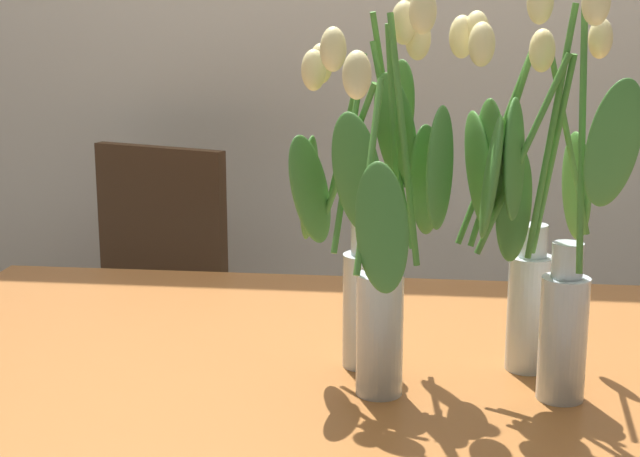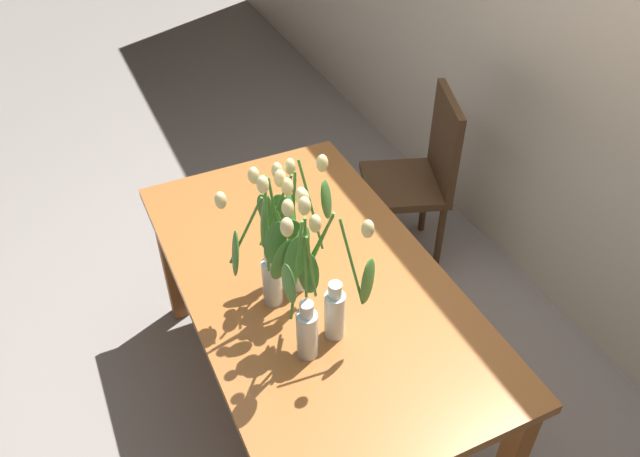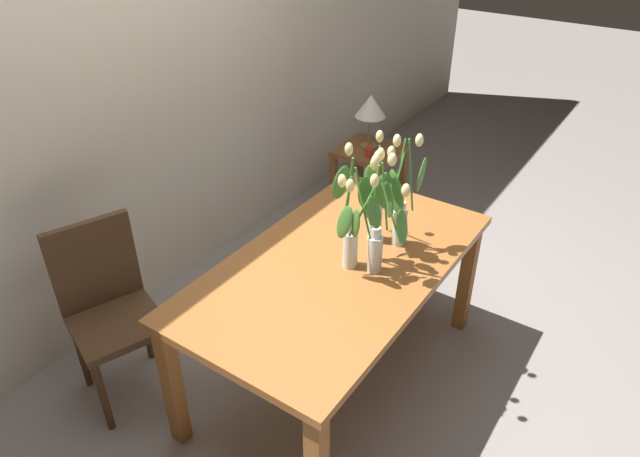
{
  "view_description": "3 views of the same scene",
  "coord_description": "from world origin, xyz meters",
  "px_view_note": "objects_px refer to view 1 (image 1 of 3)",
  "views": [
    {
      "loc": [
        0.11,
        -1.48,
        1.29
      ],
      "look_at": [
        -0.07,
        0.02,
        0.94
      ],
      "focal_mm": 53.84,
      "sensor_mm": 36.0,
      "label": 1
    },
    {
      "loc": [
        1.49,
        -0.67,
        2.37
      ],
      "look_at": [
        -0.07,
        0.06,
        0.9
      ],
      "focal_mm": 35.81,
      "sensor_mm": 36.0,
      "label": 2
    },
    {
      "loc": [
        -1.84,
        -1.16,
        2.31
      ],
      "look_at": [
        -0.08,
        0.04,
        0.95
      ],
      "focal_mm": 32.3,
      "sensor_mm": 36.0,
      "label": 3
    }
  ],
  "objects_px": {
    "tulip_vase_1": "(524,240)",
    "tulip_vase_3": "(379,242)",
    "tulip_vase_0": "(368,224)",
    "dining_chair": "(141,303)",
    "dining_table": "(360,403)",
    "tulip_vase_2": "(549,239)"
  },
  "relations": [
    {
      "from": "tulip_vase_2",
      "to": "tulip_vase_3",
      "type": "distance_m",
      "value": 0.23
    },
    {
      "from": "tulip_vase_2",
      "to": "tulip_vase_0",
      "type": "bearing_deg",
      "value": 160.59
    },
    {
      "from": "tulip_vase_1",
      "to": "tulip_vase_2",
      "type": "height_order",
      "value": "tulip_vase_2"
    },
    {
      "from": "tulip_vase_1",
      "to": "dining_chair",
      "type": "bearing_deg",
      "value": 133.71
    },
    {
      "from": "tulip_vase_0",
      "to": "dining_chair",
      "type": "distance_m",
      "value": 1.25
    },
    {
      "from": "dining_table",
      "to": "dining_chair",
      "type": "distance_m",
      "value": 1.11
    },
    {
      "from": "tulip_vase_3",
      "to": "tulip_vase_0",
      "type": "bearing_deg",
      "value": 102.59
    },
    {
      "from": "tulip_vase_1",
      "to": "tulip_vase_2",
      "type": "relative_size",
      "value": 0.93
    },
    {
      "from": "dining_table",
      "to": "tulip_vase_2",
      "type": "distance_m",
      "value": 0.46
    },
    {
      "from": "tulip_vase_3",
      "to": "dining_chair",
      "type": "height_order",
      "value": "tulip_vase_3"
    },
    {
      "from": "dining_table",
      "to": "tulip_vase_1",
      "type": "xyz_separation_m",
      "value": [
        0.25,
        -0.06,
        0.3
      ]
    },
    {
      "from": "tulip_vase_0",
      "to": "tulip_vase_2",
      "type": "xyz_separation_m",
      "value": [
        0.26,
        -0.09,
        0.01
      ]
    },
    {
      "from": "dining_table",
      "to": "dining_chair",
      "type": "bearing_deg",
      "value": 126.32
    },
    {
      "from": "tulip_vase_0",
      "to": "tulip_vase_1",
      "type": "height_order",
      "value": "tulip_vase_0"
    },
    {
      "from": "tulip_vase_0",
      "to": "tulip_vase_3",
      "type": "xyz_separation_m",
      "value": [
        0.02,
        -0.1,
        -0.0
      ]
    },
    {
      "from": "dining_table",
      "to": "tulip_vase_0",
      "type": "distance_m",
      "value": 0.33
    },
    {
      "from": "tulip_vase_1",
      "to": "tulip_vase_3",
      "type": "bearing_deg",
      "value": -150.83
    },
    {
      "from": "tulip_vase_1",
      "to": "tulip_vase_2",
      "type": "xyz_separation_m",
      "value": [
        0.02,
        -0.11,
        0.03
      ]
    },
    {
      "from": "dining_chair",
      "to": "tulip_vase_0",
      "type": "bearing_deg",
      "value": -55.16
    },
    {
      "from": "tulip_vase_2",
      "to": "dining_table",
      "type": "bearing_deg",
      "value": 149.26
    },
    {
      "from": "tulip_vase_1",
      "to": "dining_table",
      "type": "bearing_deg",
      "value": 167.43
    },
    {
      "from": "tulip_vase_0",
      "to": "tulip_vase_3",
      "type": "relative_size",
      "value": 1.01
    }
  ]
}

